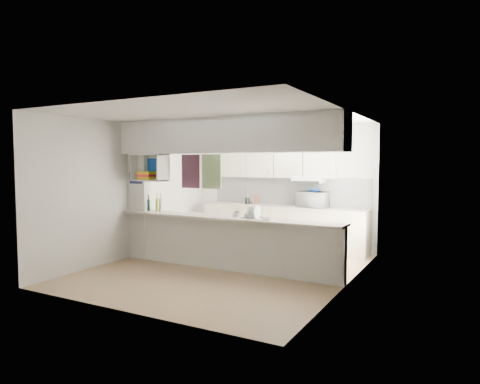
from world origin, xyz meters
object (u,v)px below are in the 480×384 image
Objects in this scene: dish_rack at (256,213)px; wine_bottles at (156,204)px; bowl at (315,190)px; microwave at (313,200)px.

wine_bottles is at bearing -176.94° from dish_rack.
bowl is 2.08m from dish_rack.
bowl is 0.50× the size of dish_rack.
bowl is at bearing 156.39° from microwave.
bowl is at bearing 39.36° from wine_bottles.
bowl is (0.05, -0.03, 0.19)m from microwave.
microwave is 2.58× the size of bowl.
dish_rack is at bearing -98.92° from bowl.
wine_bottles is (-2.41, -2.05, -0.04)m from microwave.
bowl reaches higher than wine_bottles.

